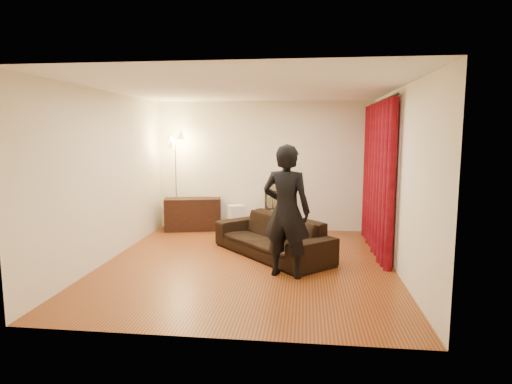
# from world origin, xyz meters

# --- Properties ---
(floor) EXTENTS (5.00, 5.00, 0.00)m
(floor) POSITION_xyz_m (0.00, 0.00, 0.00)
(floor) COLOR brown
(floor) RESTS_ON ground
(ceiling) EXTENTS (5.00, 5.00, 0.00)m
(ceiling) POSITION_xyz_m (0.00, 0.00, 2.70)
(ceiling) COLOR white
(ceiling) RESTS_ON ground
(wall_back) EXTENTS (5.00, 0.00, 5.00)m
(wall_back) POSITION_xyz_m (0.00, 2.50, 1.35)
(wall_back) COLOR #F2ECCD
(wall_back) RESTS_ON ground
(wall_front) EXTENTS (5.00, 0.00, 5.00)m
(wall_front) POSITION_xyz_m (0.00, -2.50, 1.35)
(wall_front) COLOR #F2ECCD
(wall_front) RESTS_ON ground
(wall_left) EXTENTS (0.00, 5.00, 5.00)m
(wall_left) POSITION_xyz_m (-2.25, 0.00, 1.35)
(wall_left) COLOR #F2ECCD
(wall_left) RESTS_ON ground
(wall_right) EXTENTS (0.00, 5.00, 5.00)m
(wall_right) POSITION_xyz_m (2.25, 0.00, 1.35)
(wall_right) COLOR #F2ECCD
(wall_right) RESTS_ON ground
(curtain_rod) EXTENTS (0.04, 2.65, 0.04)m
(curtain_rod) POSITION_xyz_m (2.15, 1.12, 2.58)
(curtain_rod) COLOR black
(curtain_rod) RESTS_ON wall_right
(curtain) EXTENTS (0.22, 2.65, 2.55)m
(curtain) POSITION_xyz_m (2.13, 1.12, 1.28)
(curtain) COLOR maroon
(curtain) RESTS_ON ground
(sofa) EXTENTS (2.17, 2.25, 0.66)m
(sofa) POSITION_xyz_m (0.34, 0.49, 0.33)
(sofa) COLOR black
(sofa) RESTS_ON ground
(person) EXTENTS (0.78, 0.62, 1.89)m
(person) POSITION_xyz_m (0.63, -0.52, 0.95)
(person) COLOR black
(person) RESTS_ON ground
(media_cabinet) EXTENTS (1.23, 0.69, 0.68)m
(media_cabinet) POSITION_xyz_m (-1.47, 2.23, 0.34)
(media_cabinet) COLOR black
(media_cabinet) RESTS_ON ground
(storage_boxes) EXTENTS (0.42, 0.38, 0.56)m
(storage_boxes) POSITION_xyz_m (-0.53, 2.19, 0.28)
(storage_boxes) COLOR silver
(storage_boxes) RESTS_ON ground
(wire_shelf) EXTENTS (0.55, 0.47, 1.01)m
(wire_shelf) POSITION_xyz_m (0.31, 2.24, 0.51)
(wire_shelf) COLOR black
(wire_shelf) RESTS_ON ground
(floor_lamp) EXTENTS (0.47, 0.47, 2.02)m
(floor_lamp) POSITION_xyz_m (-1.80, 2.13, 1.01)
(floor_lamp) COLOR silver
(floor_lamp) RESTS_ON ground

